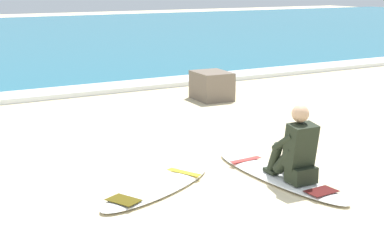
% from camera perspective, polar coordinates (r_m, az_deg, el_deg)
% --- Properties ---
extents(ground_plane, '(80.00, 80.00, 0.00)m').
position_cam_1_polar(ground_plane, '(6.98, -0.14, -6.57)').
color(ground_plane, beige).
extents(breaking_foam, '(80.00, 0.90, 0.11)m').
position_cam_1_polar(breaking_foam, '(12.84, -14.87, 2.71)').
color(breaking_foam, white).
rests_on(breaking_foam, ground).
extents(surfboard_main, '(0.62, 2.40, 0.08)m').
position_cam_1_polar(surfboard_main, '(7.38, 8.57, -5.29)').
color(surfboard_main, white).
rests_on(surfboard_main, ground).
extents(surfer_seated, '(0.39, 0.72, 0.95)m').
position_cam_1_polar(surfer_seated, '(7.06, 10.33, -2.85)').
color(surfer_seated, black).
rests_on(surfer_seated, surfboard_main).
extents(surfboard_spare_near, '(1.97, 1.29, 0.08)m').
position_cam_1_polar(surfboard_spare_near, '(6.92, -3.43, -6.46)').
color(surfboard_spare_near, white).
rests_on(surfboard_spare_near, ground).
extents(shoreline_rock, '(0.74, 0.89, 0.59)m').
position_cam_1_polar(shoreline_rock, '(12.12, 1.98, 3.69)').
color(shoreline_rock, '#756656').
rests_on(shoreline_rock, ground).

